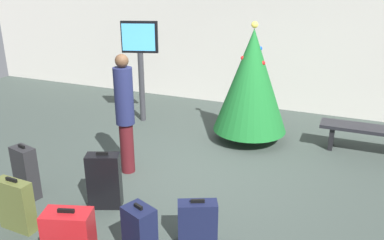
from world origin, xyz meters
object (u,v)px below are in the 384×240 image
at_px(holiday_tree, 252,81).
at_px(suitcase_2, 16,205).
at_px(waiting_bench, 372,134).
at_px(suitcase_8, 140,234).
at_px(traveller_0, 125,111).
at_px(suitcase_7, 104,181).
at_px(suitcase_1, 26,173).
at_px(suitcase_3, 197,223).
at_px(flight_info_kiosk, 140,54).
at_px(suitcase_0, 70,239).

relative_size(holiday_tree, suitcase_2, 3.18).
height_order(waiting_bench, suitcase_8, suitcase_8).
relative_size(holiday_tree, suitcase_8, 3.27).
relative_size(traveller_0, suitcase_7, 2.35).
xyz_separation_m(holiday_tree, suitcase_1, (-2.31, -3.24, -0.78)).
distance_m(suitcase_3, suitcase_8, 0.69).
height_order(flight_info_kiosk, suitcase_8, flight_info_kiosk).
bearing_deg(holiday_tree, suitcase_1, -125.42).
distance_m(holiday_tree, suitcase_0, 4.29).
relative_size(traveller_0, suitcase_2, 2.71).
relative_size(waiting_bench, suitcase_1, 2.19).
relative_size(flight_info_kiosk, suitcase_3, 3.68).
bearing_deg(waiting_bench, suitcase_8, -120.26).
relative_size(suitcase_3, suitcase_8, 0.85).
relative_size(suitcase_1, suitcase_8, 1.18).
relative_size(flight_info_kiosk, suitcase_7, 2.63).
distance_m(traveller_0, suitcase_1, 1.63).
xyz_separation_m(suitcase_1, suitcase_3, (2.58, -0.00, -0.11)).
xyz_separation_m(flight_info_kiosk, suitcase_8, (2.21, -3.92, -1.12)).
height_order(traveller_0, suitcase_2, traveller_0).
distance_m(holiday_tree, flight_info_kiosk, 2.44).
bearing_deg(holiday_tree, suitcase_2, -115.68).
distance_m(suitcase_0, suitcase_2, 1.06).
distance_m(flight_info_kiosk, waiting_bench, 4.67).
distance_m(suitcase_2, suitcase_3, 2.21).
distance_m(waiting_bench, suitcase_8, 4.62).
height_order(suitcase_2, suitcase_8, suitcase_2).
distance_m(holiday_tree, suitcase_7, 3.32).
relative_size(waiting_bench, suitcase_3, 3.03).
xyz_separation_m(holiday_tree, suitcase_8, (-0.20, -3.75, -0.84)).
xyz_separation_m(suitcase_3, suitcase_8, (-0.47, -0.50, 0.05)).
height_order(suitcase_1, suitcase_3, suitcase_1).
height_order(suitcase_0, suitcase_1, suitcase_1).
distance_m(suitcase_3, suitcase_7, 1.46).
distance_m(suitcase_0, suitcase_8, 0.74).
bearing_deg(suitcase_3, suitcase_2, -163.89).
xyz_separation_m(waiting_bench, suitcase_1, (-4.43, -3.49, 0.01)).
bearing_deg(suitcase_0, suitcase_8, 30.94).
bearing_deg(suitcase_0, holiday_tree, 78.61).
bearing_deg(holiday_tree, suitcase_3, -85.25).
xyz_separation_m(traveller_0, suitcase_7, (0.27, -0.99, -0.63)).
bearing_deg(flight_info_kiosk, waiting_bench, 0.90).
bearing_deg(suitcase_2, suitcase_8, 3.93).
bearing_deg(suitcase_8, suitcase_1, 166.54).
xyz_separation_m(suitcase_1, suitcase_7, (1.14, 0.23, 0.00)).
bearing_deg(suitcase_2, flight_info_kiosk, 97.87).
bearing_deg(suitcase_8, suitcase_2, -176.07).
relative_size(flight_info_kiosk, traveller_0, 1.12).
bearing_deg(flight_info_kiosk, traveller_0, -65.84).
distance_m(flight_info_kiosk, suitcase_7, 3.58).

